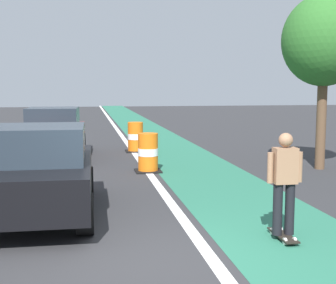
{
  "coord_description": "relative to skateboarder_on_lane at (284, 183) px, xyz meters",
  "views": [
    {
      "loc": [
        -0.79,
        -6.27,
        2.4
      ],
      "look_at": [
        1.1,
        4.44,
        1.1
      ],
      "focal_mm": 49.9,
      "sensor_mm": 36.0,
      "label": 1
    }
  ],
  "objects": [
    {
      "name": "ground_plane",
      "position": [
        -2.24,
        -0.44,
        -0.91
      ],
      "size": [
        100.0,
        100.0,
        0.0
      ],
      "primitive_type": "plane",
      "color": "#2D2D30"
    },
    {
      "name": "bike_lane_strip",
      "position": [
        0.16,
        11.56,
        -0.91
      ],
      "size": [
        2.5,
        80.0,
        0.01
      ],
      "primitive_type": "cube",
      "color": "#286B51",
      "rests_on": "ground"
    },
    {
      "name": "lane_divider_stripe",
      "position": [
        -1.34,
        11.56,
        -0.91
      ],
      "size": [
        0.2,
        80.0,
        0.01
      ],
      "primitive_type": "cube",
      "color": "silver",
      "rests_on": "ground"
    },
    {
      "name": "skateboarder_on_lane",
      "position": [
        0.0,
        0.0,
        0.0
      ],
      "size": [
        0.57,
        0.8,
        1.69
      ],
      "color": "black",
      "rests_on": "ground"
    },
    {
      "name": "parked_sedan_nearest",
      "position": [
        -3.88,
        2.01,
        -0.08
      ],
      "size": [
        1.96,
        4.13,
        1.7
      ],
      "color": "black",
      "rests_on": "ground"
    },
    {
      "name": "parked_sedan_second",
      "position": [
        -4.09,
        9.36,
        -0.08
      ],
      "size": [
        2.06,
        4.18,
        1.7
      ],
      "color": "maroon",
      "rests_on": "ground"
    },
    {
      "name": "traffic_barrel_front",
      "position": [
        -1.32,
        6.2,
        -0.38
      ],
      "size": [
        0.73,
        0.73,
        1.09
      ],
      "color": "orange",
      "rests_on": "ground"
    },
    {
      "name": "traffic_barrel_mid",
      "position": [
        -1.25,
        10.32,
        -0.38
      ],
      "size": [
        0.73,
        0.73,
        1.09
      ],
      "color": "orange",
      "rests_on": "ground"
    },
    {
      "name": "street_tree_sidewalk",
      "position": [
        3.68,
        5.78,
        2.76
      ],
      "size": [
        2.4,
        2.4,
        5.0
      ],
      "color": "brown",
      "rests_on": "ground"
    }
  ]
}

